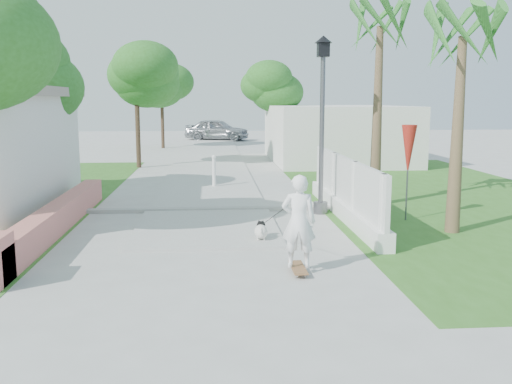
{
  "coord_description": "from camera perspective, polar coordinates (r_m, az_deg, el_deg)",
  "views": [
    {
      "loc": [
        0.15,
        -8.68,
        2.89
      ],
      "look_at": [
        1.0,
        2.3,
        1.1
      ],
      "focal_mm": 40.0,
      "sensor_mm": 36.0,
      "label": 1
    }
  ],
  "objects": [
    {
      "name": "ground",
      "position": [
        9.15,
        -5.18,
        -9.22
      ],
      "size": [
        90.0,
        90.0,
        0.0
      ],
      "primitive_type": "plane",
      "color": "#B7B7B2",
      "rests_on": "ground"
    },
    {
      "name": "path_strip",
      "position": [
        28.83,
        -4.7,
        3.5
      ],
      "size": [
        3.2,
        36.0,
        0.06
      ],
      "primitive_type": "cube",
      "color": "#B7B7B2",
      "rests_on": "ground"
    },
    {
      "name": "curb",
      "position": [
        14.96,
        -4.9,
        -1.75
      ],
      "size": [
        6.5,
        0.25,
        0.1
      ],
      "primitive_type": "cube",
      "color": "#999993",
      "rests_on": "ground"
    },
    {
      "name": "grass_right",
      "position": [
        18.26,
        17.68,
        -0.3
      ],
      "size": [
        8.0,
        20.0,
        0.01
      ],
      "primitive_type": "cube",
      "color": "#336720",
      "rests_on": "ground"
    },
    {
      "name": "pink_wall",
      "position": [
        12.97,
        -19.76,
        -2.79
      ],
      "size": [
        0.45,
        8.2,
        0.8
      ],
      "color": "#C27463",
      "rests_on": "ground"
    },
    {
      "name": "lattice_fence",
      "position": [
        14.26,
        8.83,
        -0.35
      ],
      "size": [
        0.35,
        7.0,
        1.5
      ],
      "color": "white",
      "rests_on": "ground"
    },
    {
      "name": "building_right",
      "position": [
        27.36,
        7.98,
        5.81
      ],
      "size": [
        6.0,
        8.0,
        2.6
      ],
      "primitive_type": "cube",
      "color": "silver",
      "rests_on": "ground"
    },
    {
      "name": "street_lamp",
      "position": [
        14.45,
        6.62,
        7.33
      ],
      "size": [
        0.44,
        0.44,
        4.44
      ],
      "color": "#59595E",
      "rests_on": "ground"
    },
    {
      "name": "bollard",
      "position": [
        18.82,
        -4.23,
        2.16
      ],
      "size": [
        0.14,
        0.14,
        1.09
      ],
      "color": "white",
      "rests_on": "ground"
    },
    {
      "name": "patio_umbrella",
      "position": [
        14.03,
        15.0,
        3.99
      ],
      "size": [
        0.36,
        0.36,
        2.3
      ],
      "color": "#59595E",
      "rests_on": "ground"
    },
    {
      "name": "tree_left_mid",
      "position": [
        18.07,
        -22.96,
        10.43
      ],
      "size": [
        3.2,
        3.2,
        4.85
      ],
      "color": "#4C3826",
      "rests_on": "ground"
    },
    {
      "name": "tree_path_left",
      "position": [
        24.88,
        -11.86,
        11.18
      ],
      "size": [
        3.4,
        3.4,
        5.23
      ],
      "color": "#4C3826",
      "rests_on": "ground"
    },
    {
      "name": "tree_path_right",
      "position": [
        28.83,
        1.73,
        10.43
      ],
      "size": [
        3.0,
        3.0,
        4.79
      ],
      "color": "#4C3826",
      "rests_on": "ground"
    },
    {
      "name": "tree_path_far",
      "position": [
        34.8,
        -9.4,
        10.64
      ],
      "size": [
        3.2,
        3.2,
        5.17
      ],
      "color": "#4C3826",
      "rests_on": "ground"
    },
    {
      "name": "palm_far",
      "position": [
        15.9,
        12.28,
        14.78
      ],
      "size": [
        1.8,
        1.8,
        5.3
      ],
      "color": "brown",
      "rests_on": "ground"
    },
    {
      "name": "palm_near",
      "position": [
        13.04,
        19.93,
        13.37
      ],
      "size": [
        1.8,
        1.8,
        4.7
      ],
      "color": "brown",
      "rests_on": "ground"
    },
    {
      "name": "skateboarder",
      "position": [
        10.15,
        2.72,
        -2.77
      ],
      "size": [
        0.76,
        2.79,
        1.67
      ],
      "rotation": [
        0.0,
        0.0,
        2.97
      ],
      "color": "brown",
      "rests_on": "ground"
    },
    {
      "name": "dog",
      "position": [
        11.74,
        0.5,
        -3.89
      ],
      "size": [
        0.31,
        0.61,
        0.42
      ],
      "rotation": [
        0.0,
        0.0,
        -0.08
      ],
      "color": "silver",
      "rests_on": "ground"
    },
    {
      "name": "parked_car",
      "position": [
        41.0,
        -3.9,
        6.24
      ],
      "size": [
        4.84,
        3.01,
        1.54
      ],
      "primitive_type": "imported",
      "rotation": [
        0.0,
        0.0,
        1.28
      ],
      "color": "#A1A3A9",
      "rests_on": "ground"
    }
  ]
}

